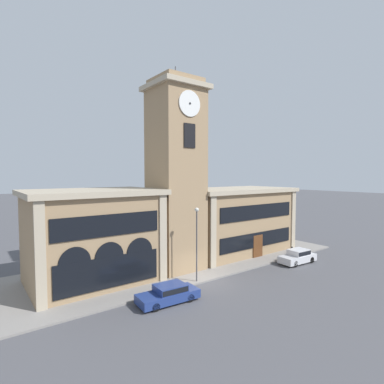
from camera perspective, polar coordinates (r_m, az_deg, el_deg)
ground_plane at (r=27.32m, az=2.64°, el=-16.84°), size 300.00×300.00×0.00m
sidewalk_kerb at (r=31.81m, az=-4.33°, el=-13.76°), size 41.06×11.77×0.15m
clock_tower at (r=29.37m, az=-3.10°, el=3.17°), size 5.19×5.19×19.79m
town_hall_left_wing at (r=27.72m, az=-18.30°, el=-7.92°), size 11.09×8.07×8.13m
town_hall_right_wing at (r=36.97m, az=8.08°, el=-5.26°), size 14.68×8.07×7.77m
parked_car_near at (r=23.35m, az=-4.43°, el=-18.65°), size 4.70×2.14×1.31m
parked_car_mid at (r=34.42m, az=19.49°, el=-11.43°), size 4.43×2.02×1.46m
street_lamp at (r=26.06m, az=0.91°, el=-7.97°), size 0.36×0.36×6.44m
bollard at (r=36.66m, az=18.51°, el=-10.65°), size 0.18×0.18×1.06m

